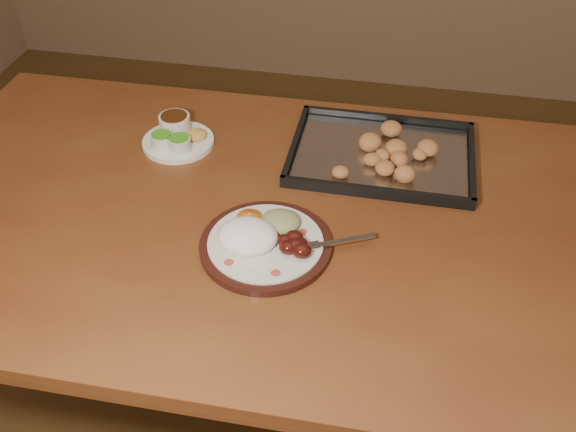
# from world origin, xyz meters

# --- Properties ---
(dining_table) EXTENTS (1.51, 0.92, 0.75)m
(dining_table) POSITION_xyz_m (-0.24, 0.05, 0.65)
(dining_table) COLOR brown
(dining_table) RESTS_ON ground
(dinner_plate) EXTENTS (0.33, 0.25, 0.06)m
(dinner_plate) POSITION_xyz_m (-0.19, -0.05, 0.77)
(dinner_plate) COLOR black
(dinner_plate) RESTS_ON dining_table
(condiment_saucer) EXTENTS (0.16, 0.16, 0.06)m
(condiment_saucer) POSITION_xyz_m (-0.46, 0.25, 0.77)
(condiment_saucer) COLOR white
(condiment_saucer) RESTS_ON dining_table
(baking_tray) EXTENTS (0.40, 0.30, 0.04)m
(baking_tray) POSITION_xyz_m (0.00, 0.28, 0.76)
(baking_tray) COLOR black
(baking_tray) RESTS_ON dining_table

